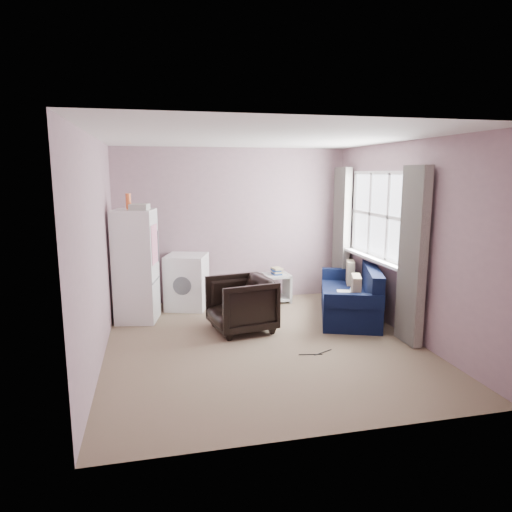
{
  "coord_description": "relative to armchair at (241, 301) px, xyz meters",
  "views": [
    {
      "loc": [
        -1.28,
        -5.26,
        2.1
      ],
      "look_at": [
        0.05,
        0.6,
        1.0
      ],
      "focal_mm": 32.0,
      "sensor_mm": 36.0,
      "label": 1
    }
  ],
  "objects": [
    {
      "name": "room",
      "position": [
        0.19,
        -0.52,
        0.85
      ],
      "size": [
        3.84,
        4.24,
        2.54
      ],
      "color": "#7D6852",
      "rests_on": "ground"
    },
    {
      "name": "armchair",
      "position": [
        0.0,
        0.0,
        0.0
      ],
      "size": [
        0.86,
        0.9,
        0.8
      ],
      "primitive_type": "imported",
      "rotation": [
        0.0,
        0.0,
        -1.39
      ],
      "color": "black",
      "rests_on": "ground"
    },
    {
      "name": "fridge",
      "position": [
        -1.37,
        0.75,
        0.41
      ],
      "size": [
        0.65,
        0.65,
        1.82
      ],
      "rotation": [
        0.0,
        0.0,
        -0.2
      ],
      "color": "white",
      "rests_on": "ground"
    },
    {
      "name": "washing_machine",
      "position": [
        -0.63,
        1.22,
        0.04
      ],
      "size": [
        0.75,
        0.75,
        0.85
      ],
      "rotation": [
        0.0,
        0.0,
        -0.31
      ],
      "color": "white",
      "rests_on": "ground"
    },
    {
      "name": "side_table",
      "position": [
        0.84,
        1.26,
        -0.13
      ],
      "size": [
        0.43,
        0.43,
        0.57
      ],
      "rotation": [
        0.0,
        0.0,
        0.04
      ],
      "color": "#AFAFAB",
      "rests_on": "ground"
    },
    {
      "name": "sofa",
      "position": [
        1.73,
        0.24,
        -0.12
      ],
      "size": [
        1.33,
        1.89,
        0.77
      ],
      "rotation": [
        0.0,
        0.0,
        -0.35
      ],
      "color": "black",
      "rests_on": "ground"
    },
    {
      "name": "window_dressing",
      "position": [
        1.96,
        0.17,
        0.71
      ],
      "size": [
        0.17,
        2.62,
        2.18
      ],
      "color": "white",
      "rests_on": "ground"
    },
    {
      "name": "floor_cables",
      "position": [
        0.71,
        -1.01,
        -0.4
      ],
      "size": [
        0.44,
        0.13,
        0.01
      ],
      "rotation": [
        0.0,
        0.0,
        0.18
      ],
      "color": "black",
      "rests_on": "ground"
    }
  ]
}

